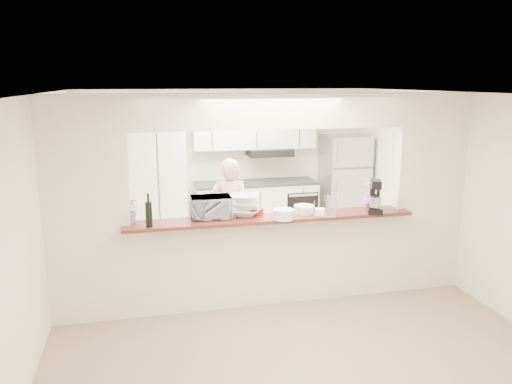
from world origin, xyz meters
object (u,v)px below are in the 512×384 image
object	(u,v)px
refrigerator	(344,183)
toaster_oven	(211,207)
stand_mixer	(375,198)
person	(230,213)

from	to	relation	value
refrigerator	toaster_oven	world-z (taller)	refrigerator
stand_mixer	person	bearing A→B (deg)	136.52
refrigerator	stand_mixer	bearing A→B (deg)	-105.92
person	stand_mixer	bearing A→B (deg)	147.10
refrigerator	toaster_oven	size ratio (longest dim) A/B	3.73
refrigerator	stand_mixer	size ratio (longest dim) A/B	4.27
person	toaster_oven	bearing A→B (deg)	81.30
toaster_oven	person	size ratio (longest dim) A/B	0.29
toaster_oven	stand_mixer	size ratio (longest dim) A/B	1.14
refrigerator	person	size ratio (longest dim) A/B	1.08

